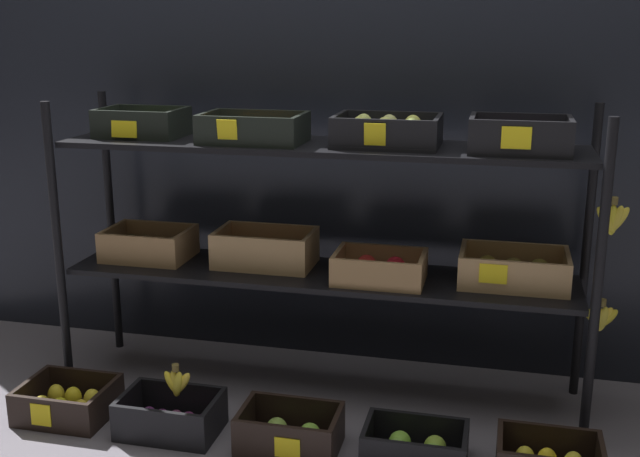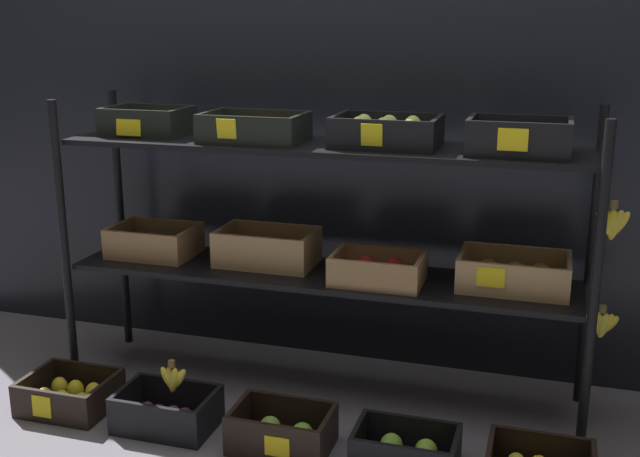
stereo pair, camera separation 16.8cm
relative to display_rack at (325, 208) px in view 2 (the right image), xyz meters
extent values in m
plane|color=slate|center=(-0.02, 0.00, -0.71)|extent=(10.00, 10.00, 0.00)
cube|color=black|center=(-0.02, 0.40, 0.21)|extent=(4.27, 0.12, 1.85)
cylinder|color=black|center=(-0.96, -0.20, -0.17)|extent=(0.03, 0.03, 1.09)
cylinder|color=black|center=(0.92, -0.20, -0.17)|extent=(0.03, 0.03, 1.09)
cylinder|color=black|center=(-0.96, 0.20, -0.17)|extent=(0.03, 0.03, 1.09)
cylinder|color=black|center=(0.92, 0.20, -0.17)|extent=(0.03, 0.03, 1.09)
cube|color=black|center=(-0.02, 0.00, -0.25)|extent=(1.84, 0.37, 0.02)
cube|color=black|center=(-0.02, 0.00, 0.22)|extent=(1.84, 0.37, 0.02)
cube|color=#A87F51|center=(-0.70, 0.02, -0.24)|extent=(0.32, 0.24, 0.01)
cube|color=#A87F51|center=(-0.70, -0.09, -0.18)|extent=(0.32, 0.02, 0.10)
cube|color=#A87F51|center=(-0.70, 0.13, -0.18)|extent=(0.32, 0.02, 0.10)
cube|color=#A87F51|center=(-0.86, 0.02, -0.18)|extent=(0.02, 0.21, 0.10)
cube|color=#A87F51|center=(-0.55, 0.02, -0.18)|extent=(0.02, 0.21, 0.10)
ellipsoid|color=brown|center=(-0.79, -0.02, -0.20)|extent=(0.05, 0.05, 0.07)
ellipsoid|color=brown|center=(-0.73, -0.01, -0.20)|extent=(0.05, 0.05, 0.07)
ellipsoid|color=brown|center=(-0.68, -0.02, -0.20)|extent=(0.05, 0.05, 0.07)
ellipsoid|color=brown|center=(-0.62, -0.02, -0.20)|extent=(0.05, 0.05, 0.07)
ellipsoid|color=brown|center=(-0.79, 0.06, -0.20)|extent=(0.05, 0.05, 0.07)
ellipsoid|color=brown|center=(-0.73, 0.06, -0.20)|extent=(0.05, 0.05, 0.07)
ellipsoid|color=brown|center=(-0.68, 0.06, -0.20)|extent=(0.05, 0.05, 0.07)
ellipsoid|color=brown|center=(-0.62, 0.06, -0.20)|extent=(0.05, 0.05, 0.07)
cube|color=tan|center=(-0.24, 0.04, -0.24)|extent=(0.36, 0.23, 0.01)
cube|color=tan|center=(-0.24, -0.07, -0.17)|extent=(0.36, 0.02, 0.12)
cube|color=tan|center=(-0.24, 0.14, -0.17)|extent=(0.36, 0.02, 0.12)
cube|color=tan|center=(-0.41, 0.04, -0.17)|extent=(0.02, 0.19, 0.12)
cube|color=tan|center=(-0.07, 0.04, -0.17)|extent=(0.02, 0.19, 0.12)
sphere|color=orange|center=(-0.34, 0.00, -0.20)|extent=(0.06, 0.06, 0.06)
sphere|color=orange|center=(-0.28, 0.00, -0.20)|extent=(0.06, 0.06, 0.06)
sphere|color=orange|center=(-0.20, 0.00, -0.20)|extent=(0.06, 0.06, 0.06)
sphere|color=orange|center=(-0.14, 0.01, -0.20)|extent=(0.06, 0.06, 0.06)
sphere|color=orange|center=(-0.34, 0.07, -0.20)|extent=(0.06, 0.06, 0.06)
sphere|color=orange|center=(-0.27, 0.08, -0.20)|extent=(0.06, 0.06, 0.06)
sphere|color=orange|center=(-0.20, 0.07, -0.20)|extent=(0.06, 0.06, 0.06)
sphere|color=orange|center=(-0.13, 0.07, -0.20)|extent=(0.06, 0.06, 0.06)
cube|color=#A87F51|center=(0.21, -0.05, -0.24)|extent=(0.32, 0.22, 0.01)
cube|color=#A87F51|center=(0.21, -0.15, -0.18)|extent=(0.32, 0.02, 0.09)
cube|color=#A87F51|center=(0.21, 0.06, -0.18)|extent=(0.32, 0.02, 0.09)
cube|color=#A87F51|center=(0.06, -0.05, -0.18)|extent=(0.02, 0.19, 0.09)
cube|color=#A87F51|center=(0.36, -0.05, -0.18)|extent=(0.02, 0.19, 0.09)
sphere|color=red|center=(0.15, -0.07, -0.19)|extent=(0.07, 0.07, 0.07)
sphere|color=red|center=(0.27, -0.08, -0.19)|extent=(0.07, 0.07, 0.07)
sphere|color=red|center=(0.16, -0.02, -0.19)|extent=(0.07, 0.07, 0.07)
sphere|color=red|center=(0.26, -0.02, -0.19)|extent=(0.07, 0.07, 0.07)
cube|color=tan|center=(0.67, 0.03, -0.24)|extent=(0.37, 0.25, 0.01)
cube|color=tan|center=(0.67, -0.09, -0.18)|extent=(0.37, 0.02, 0.11)
cube|color=tan|center=(0.67, 0.15, -0.18)|extent=(0.37, 0.02, 0.11)
cube|color=tan|center=(0.49, 0.03, -0.18)|extent=(0.02, 0.22, 0.11)
cube|color=tan|center=(0.84, 0.03, -0.18)|extent=(0.02, 0.22, 0.11)
sphere|color=gold|center=(0.58, -0.01, -0.19)|extent=(0.07, 0.07, 0.07)
sphere|color=#E4C455|center=(0.67, 0.00, -0.19)|extent=(0.07, 0.07, 0.07)
sphere|color=gold|center=(0.76, 0.00, -0.19)|extent=(0.07, 0.07, 0.07)
sphere|color=gold|center=(0.57, 0.07, -0.19)|extent=(0.07, 0.07, 0.07)
sphere|color=#D6BD55|center=(0.67, 0.07, -0.19)|extent=(0.07, 0.07, 0.07)
sphere|color=#D6C44C|center=(0.75, 0.07, -0.19)|extent=(0.07, 0.07, 0.07)
cube|color=yellow|center=(0.60, -0.10, -0.17)|extent=(0.09, 0.01, 0.07)
cube|color=black|center=(-0.70, 0.02, 0.24)|extent=(0.31, 0.22, 0.01)
cube|color=black|center=(-0.70, -0.09, 0.29)|extent=(0.31, 0.02, 0.09)
cube|color=black|center=(-0.70, 0.12, 0.29)|extent=(0.31, 0.02, 0.09)
cube|color=black|center=(-0.84, 0.02, 0.29)|extent=(0.02, 0.19, 0.09)
cube|color=black|center=(-0.55, 0.02, 0.29)|extent=(0.02, 0.19, 0.09)
sphere|color=#85BE3A|center=(-0.75, -0.01, 0.28)|extent=(0.07, 0.07, 0.07)
sphere|color=#81B13B|center=(-0.64, -0.02, 0.28)|extent=(0.07, 0.07, 0.07)
sphere|color=#93C845|center=(-0.75, 0.05, 0.28)|extent=(0.07, 0.07, 0.07)
sphere|color=#95B244|center=(-0.65, 0.04, 0.28)|extent=(0.07, 0.07, 0.07)
cube|color=yellow|center=(-0.72, -0.10, 0.27)|extent=(0.10, 0.01, 0.06)
cube|color=black|center=(-0.25, -0.03, 0.24)|extent=(0.36, 0.24, 0.01)
cube|color=black|center=(-0.25, -0.14, 0.29)|extent=(0.36, 0.02, 0.09)
cube|color=black|center=(-0.25, 0.08, 0.29)|extent=(0.36, 0.02, 0.09)
cube|color=black|center=(-0.42, -0.03, 0.29)|extent=(0.02, 0.21, 0.09)
cube|color=black|center=(-0.08, -0.03, 0.29)|extent=(0.02, 0.21, 0.09)
sphere|color=orange|center=(-0.34, -0.07, 0.28)|extent=(0.07, 0.07, 0.07)
sphere|color=orange|center=(-0.25, -0.07, 0.28)|extent=(0.07, 0.07, 0.07)
sphere|color=orange|center=(-0.17, -0.06, 0.28)|extent=(0.07, 0.07, 0.07)
sphere|color=orange|center=(-0.34, 0.00, 0.28)|extent=(0.07, 0.07, 0.07)
sphere|color=orange|center=(-0.25, 0.00, 0.28)|extent=(0.07, 0.07, 0.07)
sphere|color=orange|center=(-0.17, 0.00, 0.28)|extent=(0.07, 0.07, 0.07)
cube|color=yellow|center=(-0.31, -0.15, 0.29)|extent=(0.07, 0.01, 0.07)
cube|color=black|center=(0.22, 0.00, 0.24)|extent=(0.36, 0.26, 0.01)
cube|color=black|center=(0.22, -0.12, 0.29)|extent=(0.36, 0.02, 0.09)
cube|color=black|center=(0.22, 0.12, 0.29)|extent=(0.36, 0.02, 0.09)
cube|color=black|center=(0.05, 0.00, 0.29)|extent=(0.02, 0.22, 0.09)
cube|color=black|center=(0.39, 0.00, 0.29)|extent=(0.02, 0.22, 0.09)
ellipsoid|color=#ACB44A|center=(0.13, -0.03, 0.29)|extent=(0.07, 0.07, 0.09)
ellipsoid|color=#B1B953|center=(0.21, -0.03, 0.29)|extent=(0.07, 0.07, 0.09)
ellipsoid|color=#A6C357|center=(0.30, -0.04, 0.29)|extent=(0.07, 0.07, 0.09)
ellipsoid|color=#B1BD5B|center=(0.13, 0.04, 0.29)|extent=(0.07, 0.07, 0.09)
ellipsoid|color=tan|center=(0.22, 0.04, 0.29)|extent=(0.07, 0.07, 0.09)
ellipsoid|color=#B1B74A|center=(0.30, 0.04, 0.29)|extent=(0.07, 0.07, 0.09)
cube|color=yellow|center=(0.19, -0.13, 0.29)|extent=(0.07, 0.01, 0.07)
cube|color=black|center=(0.66, -0.03, 0.24)|extent=(0.32, 0.23, 0.01)
cube|color=black|center=(0.66, -0.14, 0.30)|extent=(0.32, 0.02, 0.11)
cube|color=black|center=(0.66, 0.07, 0.30)|extent=(0.32, 0.02, 0.11)
cube|color=black|center=(0.50, -0.03, 0.30)|extent=(0.02, 0.19, 0.11)
cube|color=black|center=(0.81, -0.03, 0.30)|extent=(0.02, 0.19, 0.11)
sphere|color=#601B57|center=(0.56, -0.07, 0.27)|extent=(0.05, 0.05, 0.05)
sphere|color=#5A1E51|center=(0.63, -0.07, 0.27)|extent=(0.05, 0.05, 0.05)
sphere|color=#571F58|center=(0.69, -0.07, 0.27)|extent=(0.05, 0.05, 0.05)
sphere|color=#592350|center=(0.75, -0.07, 0.27)|extent=(0.05, 0.05, 0.05)
sphere|color=#5C2546|center=(0.57, 0.00, 0.27)|extent=(0.05, 0.05, 0.05)
sphere|color=#5C174F|center=(0.63, 0.00, 0.27)|extent=(0.05, 0.05, 0.05)
sphere|color=#5F2E49|center=(0.69, 0.00, 0.27)|extent=(0.05, 0.05, 0.05)
sphere|color=#5A1F5B|center=(0.75, 0.00, 0.27)|extent=(0.05, 0.05, 0.05)
cube|color=yellow|center=(0.64, -0.15, 0.30)|extent=(0.09, 0.00, 0.07)
cylinder|color=brown|center=(0.96, -0.05, -0.26)|extent=(0.02, 0.02, 0.02)
ellipsoid|color=yellow|center=(0.93, -0.05, -0.31)|extent=(0.09, 0.03, 0.08)
ellipsoid|color=yellow|center=(0.94, -0.04, -0.31)|extent=(0.07, 0.03, 0.09)
ellipsoid|color=yellow|center=(0.95, -0.04, -0.31)|extent=(0.05, 0.03, 0.09)
ellipsoid|color=gold|center=(0.96, -0.05, -0.31)|extent=(0.05, 0.03, 0.09)
ellipsoid|color=yellow|center=(0.97, -0.04, -0.31)|extent=(0.07, 0.03, 0.09)
ellipsoid|color=yellow|center=(0.98, -0.04, -0.31)|extent=(0.08, 0.03, 0.09)
cylinder|color=brown|center=(0.96, -0.08, 0.10)|extent=(0.02, 0.02, 0.02)
ellipsoid|color=yellow|center=(0.94, -0.09, 0.03)|extent=(0.09, 0.03, 0.10)
ellipsoid|color=yellow|center=(0.95, -0.07, 0.03)|extent=(0.06, 0.03, 0.11)
ellipsoid|color=yellow|center=(0.96, -0.08, 0.03)|extent=(0.03, 0.03, 0.10)
ellipsoid|color=yellow|center=(0.97, -0.08, 0.03)|extent=(0.06, 0.03, 0.11)
ellipsoid|color=yellow|center=(0.98, -0.08, 0.03)|extent=(0.08, 0.03, 0.10)
cube|color=black|center=(-0.84, -0.40, -0.71)|extent=(0.31, 0.26, 0.01)
cube|color=black|center=(-0.84, -0.52, -0.65)|extent=(0.31, 0.02, 0.11)
cube|color=black|center=(-0.84, -0.28, -0.65)|extent=(0.31, 0.02, 0.11)
cube|color=black|center=(-0.99, -0.40, -0.65)|extent=(0.02, 0.22, 0.11)
cube|color=black|center=(-0.70, -0.40, -0.65)|extent=(0.02, 0.22, 0.11)
ellipsoid|color=yellow|center=(-0.92, -0.44, -0.66)|extent=(0.06, 0.06, 0.08)
ellipsoid|color=yellow|center=(-0.85, -0.44, -0.66)|extent=(0.06, 0.06, 0.08)
ellipsoid|color=yellow|center=(-0.77, -0.44, -0.66)|extent=(0.06, 0.06, 0.08)
ellipsoid|color=yellow|center=(-0.92, -0.36, -0.66)|extent=(0.06, 0.06, 0.08)
ellipsoid|color=yellow|center=(-0.85, -0.36, -0.66)|extent=(0.06, 0.06, 0.08)
ellipsoid|color=yellow|center=(-0.77, -0.36, -0.66)|extent=(0.06, 0.06, 0.08)
cube|color=yellow|center=(-0.87, -0.53, -0.65)|extent=(0.07, 0.01, 0.08)
cube|color=black|center=(-0.44, -0.42, -0.71)|extent=(0.33, 0.22, 0.01)
cube|color=black|center=(-0.44, -0.52, -0.64)|extent=(0.33, 0.02, 0.12)
cube|color=black|center=(-0.44, -0.32, -0.64)|extent=(0.33, 0.02, 0.12)
cube|color=black|center=(-0.60, -0.42, -0.64)|extent=(0.02, 0.19, 0.12)
cube|color=black|center=(-0.28, -0.42, -0.64)|extent=(0.02, 0.19, 0.12)
sphere|color=#57284D|center=(-0.54, -0.46, -0.68)|extent=(0.05, 0.05, 0.05)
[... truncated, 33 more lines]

